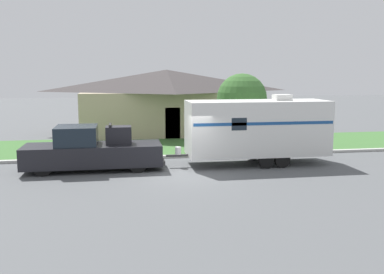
# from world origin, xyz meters

# --- Properties ---
(ground_plane) EXTENTS (120.00, 120.00, 0.00)m
(ground_plane) POSITION_xyz_m (0.00, 0.00, 0.00)
(ground_plane) COLOR #515456
(curb_strip) EXTENTS (80.00, 0.30, 0.14)m
(curb_strip) POSITION_xyz_m (0.00, 3.75, 0.07)
(curb_strip) COLOR #ADADA8
(curb_strip) RESTS_ON ground_plane
(lawn_strip) EXTENTS (80.00, 7.00, 0.03)m
(lawn_strip) POSITION_xyz_m (0.00, 7.40, 0.01)
(lawn_strip) COLOR #3D6B33
(lawn_strip) RESTS_ON ground_plane
(house_across_street) EXTENTS (13.10, 7.82, 4.60)m
(house_across_street) POSITION_xyz_m (0.66, 13.66, 2.38)
(house_across_street) COLOR tan
(house_across_street) RESTS_ON ground_plane
(pickup_truck) EXTENTS (6.25, 2.05, 2.09)m
(pickup_truck) POSITION_xyz_m (-4.07, 1.57, 0.89)
(pickup_truck) COLOR black
(pickup_truck) RESTS_ON ground_plane
(travel_trailer) EXTENTS (7.77, 2.27, 3.35)m
(travel_trailer) POSITION_xyz_m (3.71, 1.57, 1.77)
(travel_trailer) COLOR black
(travel_trailer) RESTS_ON ground_plane
(mailbox) EXTENTS (0.48, 0.20, 1.32)m
(mailbox) POSITION_xyz_m (3.65, 4.58, 1.02)
(mailbox) COLOR brown
(mailbox) RESTS_ON ground_plane
(tree_in_yard) EXTENTS (2.89, 2.89, 4.35)m
(tree_in_yard) POSITION_xyz_m (4.21, 6.03, 2.89)
(tree_in_yard) COLOR brown
(tree_in_yard) RESTS_ON ground_plane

